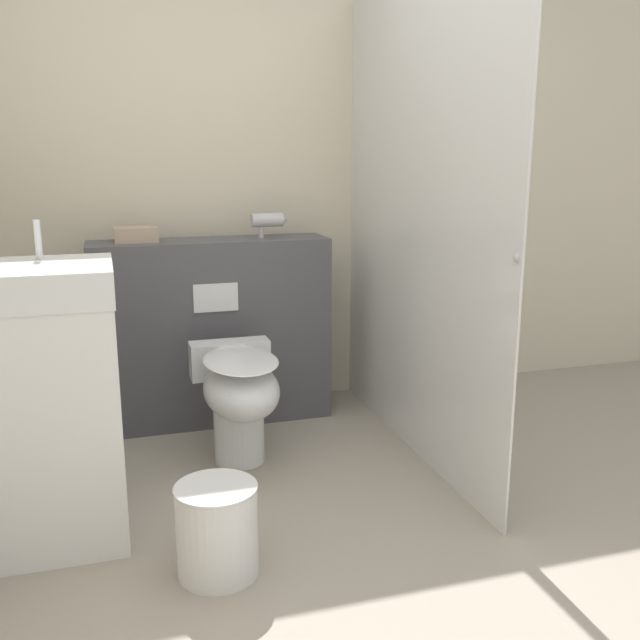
{
  "coord_description": "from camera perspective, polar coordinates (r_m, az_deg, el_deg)",
  "views": [
    {
      "loc": [
        -0.82,
        -2.01,
        1.39
      ],
      "look_at": [
        0.13,
        1.09,
        0.62
      ],
      "focal_mm": 40.0,
      "sensor_mm": 36.0,
      "label": 1
    }
  ],
  "objects": [
    {
      "name": "partition_panel",
      "position": [
        3.74,
        -8.59,
        -0.93
      ],
      "size": [
        1.2,
        0.31,
        0.96
      ],
      "color": "#4C4C51",
      "rests_on": "ground_plane"
    },
    {
      "name": "waste_bin",
      "position": [
        2.51,
        -8.23,
        -16.3
      ],
      "size": [
        0.28,
        0.28,
        0.32
      ],
      "color": "silver",
      "rests_on": "ground_plane"
    },
    {
      "name": "hair_drier",
      "position": [
        3.69,
        -4.12,
        7.93
      ],
      "size": [
        0.19,
        0.07,
        0.13
      ],
      "color": "#B7B7BC",
      "rests_on": "partition_panel"
    },
    {
      "name": "toilet",
      "position": [
        3.22,
        -6.48,
        -5.9
      ],
      "size": [
        0.37,
        0.59,
        0.52
      ],
      "color": "white",
      "rests_on": "ground_plane"
    },
    {
      "name": "sink_vanity",
      "position": [
        2.73,
        -20.79,
        -6.41
      ],
      "size": [
        0.49,
        0.47,
        1.16
      ],
      "color": "white",
      "rests_on": "ground_plane"
    },
    {
      "name": "shower_glass",
      "position": [
        3.27,
        7.73,
        7.79
      ],
      "size": [
        0.04,
        1.74,
        2.17
      ],
      "color": "silver",
      "rests_on": "ground_plane"
    },
    {
      "name": "wall_back",
      "position": [
        3.95,
        -5.06,
        11.24
      ],
      "size": [
        8.0,
        0.06,
        2.5
      ],
      "color": "beige",
      "rests_on": "ground_plane"
    },
    {
      "name": "folded_towel",
      "position": [
        3.63,
        -14.49,
        6.64
      ],
      "size": [
        0.21,
        0.14,
        0.07
      ],
      "color": "tan",
      "rests_on": "partition_panel"
    },
    {
      "name": "ground_plane",
      "position": [
        2.58,
        4.61,
        -19.36
      ],
      "size": [
        12.0,
        12.0,
        0.0
      ],
      "primitive_type": "plane",
      "color": "#9E9384"
    }
  ]
}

